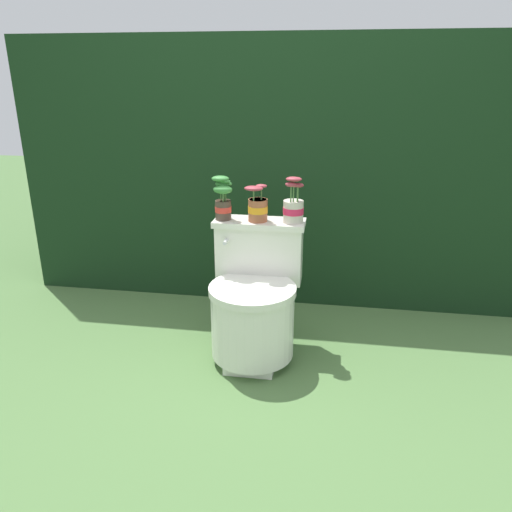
# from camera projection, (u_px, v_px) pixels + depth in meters

# --- Properties ---
(ground_plane) EXTENTS (12.00, 12.00, 0.00)m
(ground_plane) POSITION_uv_depth(u_px,v_px,m) (256.00, 361.00, 2.59)
(ground_plane) COLOR #4C703D
(hedge_backdrop) EXTENTS (3.26, 0.85, 1.62)m
(hedge_backdrop) POSITION_uv_depth(u_px,v_px,m) (283.00, 166.00, 3.38)
(hedge_backdrop) COLOR black
(hedge_backdrop) RESTS_ON ground
(toilet) EXTENTS (0.47, 0.53, 0.69)m
(toilet) POSITION_uv_depth(u_px,v_px,m) (254.00, 303.00, 2.55)
(toilet) COLOR silver
(toilet) RESTS_ON ground
(potted_plant_left) EXTENTS (0.11, 0.10, 0.23)m
(potted_plant_left) POSITION_uv_depth(u_px,v_px,m) (223.00, 199.00, 2.54)
(potted_plant_left) COLOR #47382D
(potted_plant_left) RESTS_ON toilet
(potted_plant_midleft) EXTENTS (0.11, 0.12, 0.19)m
(potted_plant_midleft) POSITION_uv_depth(u_px,v_px,m) (258.00, 207.00, 2.52)
(potted_plant_midleft) COLOR #9E5638
(potted_plant_midleft) RESTS_ON toilet
(potted_plant_middle) EXTENTS (0.10, 0.11, 0.24)m
(potted_plant_middle) POSITION_uv_depth(u_px,v_px,m) (293.00, 207.00, 2.50)
(potted_plant_middle) COLOR beige
(potted_plant_middle) RESTS_ON toilet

